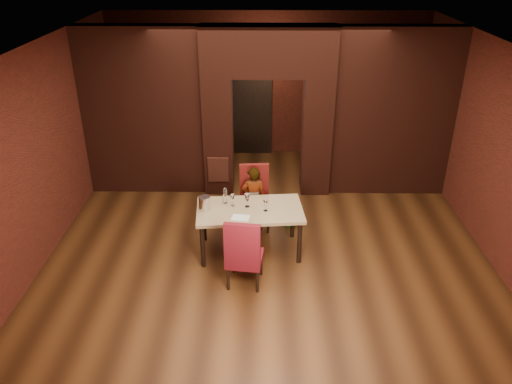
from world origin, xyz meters
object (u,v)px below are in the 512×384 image
(chair_far, at_px, (255,199))
(person_seated, at_px, (253,199))
(wine_glass_b, at_px, (247,200))
(potted_plant, at_px, (291,214))
(dining_table, at_px, (250,230))
(water_bottle, at_px, (225,195))
(wine_glass_c, at_px, (266,205))
(wine_bucket, at_px, (205,203))
(wine_glass_a, at_px, (232,200))
(chair_near, at_px, (245,250))

(chair_far, distance_m, person_seated, 0.08)
(wine_glass_b, height_order, potted_plant, wine_glass_b)
(dining_table, distance_m, wine_glass_b, 0.51)
(person_seated, distance_m, water_bottle, 0.73)
(wine_glass_b, xyz_separation_m, wine_glass_c, (0.29, -0.12, -0.02))
(dining_table, xyz_separation_m, wine_bucket, (-0.70, -0.03, 0.50))
(water_bottle, bearing_deg, wine_glass_b, -19.10)
(person_seated, xyz_separation_m, wine_glass_b, (-0.09, -0.61, 0.30))
(wine_glass_a, distance_m, wine_glass_c, 0.54)
(water_bottle, bearing_deg, chair_far, 50.29)
(wine_glass_b, bearing_deg, wine_glass_a, 173.44)
(wine_bucket, bearing_deg, person_seated, 43.69)
(dining_table, relative_size, chair_near, 1.48)
(water_bottle, bearing_deg, wine_glass_a, -38.26)
(dining_table, height_order, potted_plant, dining_table)
(chair_far, height_order, chair_near, chair_near)
(wine_glass_a, relative_size, wine_bucket, 0.88)
(wine_glass_a, bearing_deg, dining_table, -20.02)
(wine_glass_c, height_order, potted_plant, wine_glass_c)
(dining_table, distance_m, wine_glass_c, 0.54)
(person_seated, xyz_separation_m, wine_bucket, (-0.75, -0.71, 0.30))
(wine_glass_c, bearing_deg, wine_glass_b, 156.89)
(dining_table, bearing_deg, wine_glass_b, 114.58)
(person_seated, relative_size, potted_plant, 2.70)
(dining_table, relative_size, wine_bucket, 7.42)
(dining_table, height_order, person_seated, person_seated)
(wine_bucket, bearing_deg, chair_near, -51.20)
(chair_far, height_order, wine_glass_c, chair_far)
(wine_glass_b, bearing_deg, chair_far, 80.77)
(chair_near, height_order, water_bottle, chair_near)
(dining_table, distance_m, wine_glass_a, 0.57)
(wine_glass_a, bearing_deg, wine_glass_b, -6.56)
(chair_near, relative_size, wine_glass_c, 5.96)
(person_seated, relative_size, wine_glass_c, 6.28)
(dining_table, xyz_separation_m, wine_glass_c, (0.25, -0.05, 0.48))
(wine_bucket, bearing_deg, chair_far, 45.43)
(wine_glass_a, bearing_deg, person_seated, 61.47)
(chair_near, relative_size, wine_glass_a, 5.69)
(person_seated, height_order, potted_plant, person_seated)
(wine_bucket, distance_m, water_bottle, 0.38)
(chair_far, xyz_separation_m, water_bottle, (-0.46, -0.56, 0.36))
(person_seated, bearing_deg, wine_glass_a, 54.78)
(wine_bucket, relative_size, potted_plant, 0.51)
(dining_table, distance_m, potted_plant, 1.09)
(chair_far, bearing_deg, dining_table, -99.73)
(dining_table, height_order, water_bottle, water_bottle)
(dining_table, bearing_deg, chair_near, -98.50)
(wine_glass_b, height_order, wine_bucket, same)
(chair_far, distance_m, wine_bucket, 1.15)
(wine_bucket, bearing_deg, wine_glass_c, -1.42)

